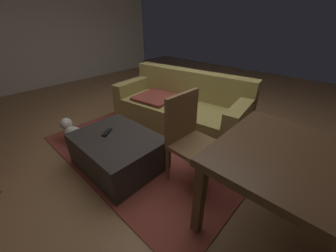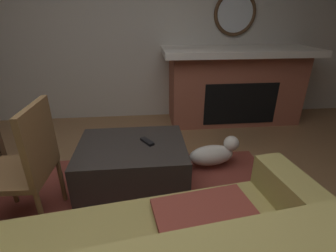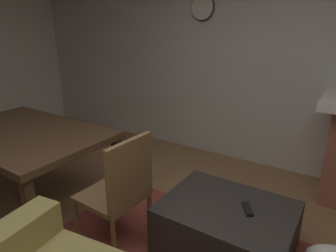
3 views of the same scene
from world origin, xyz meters
TOP-DOWN VIEW (x-y plane):
  - floor at (0.00, 0.00)m, footprint 9.53×9.53m
  - wall_left at (-3.97, 0.00)m, footprint 0.12×5.64m
  - area_rug at (-0.10, -0.31)m, footprint 2.60×2.00m
  - couch at (-0.19, 0.33)m, footprint 2.07×1.11m
  - ottoman_coffee_table at (-0.10, -0.90)m, footprint 0.95×0.74m
  - tv_remote at (-0.24, -0.92)m, footprint 0.13×0.16m
  - dining_chair_west at (0.58, -0.49)m, footprint 0.46×0.46m
  - small_dog at (-0.91, -1.04)m, footprint 0.52×0.25m

SIDE VIEW (x-z plane):
  - floor at x=0.00m, z-range 0.00..0.00m
  - area_rug at x=-0.10m, z-range 0.00..0.01m
  - small_dog at x=-0.91m, z-range 0.02..0.31m
  - ottoman_coffee_table at x=-0.10m, z-range 0.00..0.39m
  - couch at x=-0.19m, z-range -0.11..0.72m
  - tv_remote at x=-0.24m, z-range 0.39..0.42m
  - dining_chair_west at x=0.58m, z-range 0.06..0.99m
  - wall_left at x=-3.97m, z-range 0.00..2.58m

